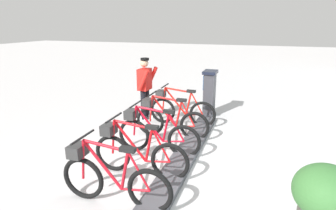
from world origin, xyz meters
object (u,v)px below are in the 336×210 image
payment_kiosk (209,92)px  bike_docked_1 (169,119)px  bike_docked_0 (179,109)px  bike_docked_4 (110,178)px  worker_near_rack (145,86)px  bike_docked_2 (155,133)px  bike_docked_3 (136,152)px  planter_bush (325,200)px

payment_kiosk → bike_docked_1: (0.57, 1.87, -0.24)m
bike_docked_0 → bike_docked_4: size_ratio=1.00×
bike_docked_0 → worker_near_rack: size_ratio=1.04×
bike_docked_2 → bike_docked_4: size_ratio=1.00×
bike_docked_3 → worker_near_rack: bearing=-69.9°
bike_docked_4 → payment_kiosk: bearing=-97.3°
bike_docked_2 → worker_near_rack: worker_near_rack is taller
worker_near_rack → planter_bush: bearing=137.8°
bike_docked_2 → worker_near_rack: size_ratio=1.04×
bike_docked_1 → bike_docked_2: (0.00, 0.86, 0.00)m
bike_docked_3 → bike_docked_4: 0.86m
bike_docked_0 → worker_near_rack: bearing=-8.4°
bike_docked_1 → bike_docked_0: bearing=-90.0°
bike_docked_1 → planter_bush: 3.62m
bike_docked_1 → worker_near_rack: bearing=-45.2°
payment_kiosk → bike_docked_3: bearing=81.0°
bike_docked_1 → bike_docked_4: bearing=90.0°
worker_near_rack → bike_docked_0: bearing=171.6°
bike_docked_3 → planter_bush: bearing=166.7°
bike_docked_0 → bike_docked_1: size_ratio=1.00×
payment_kiosk → bike_docked_0: size_ratio=0.74×
bike_docked_1 → worker_near_rack: worker_near_rack is taller
bike_docked_1 → bike_docked_2: 0.86m
bike_docked_0 → worker_near_rack: (1.01, -0.15, 0.48)m
worker_near_rack → planter_bush: 5.06m
bike_docked_3 → planter_bush: size_ratio=1.77×
payment_kiosk → worker_near_rack: worker_near_rack is taller
payment_kiosk → bike_docked_1: bearing=73.0°
bike_docked_1 → worker_near_rack: 1.51m
worker_near_rack → planter_bush: (-3.74, 3.38, -0.37)m
bike_docked_4 → planter_bush: size_ratio=1.77×
bike_docked_1 → worker_near_rack: (1.01, -1.01, 0.48)m
bike_docked_3 → bike_docked_4: (0.00, 0.86, 0.00)m
bike_docked_2 → worker_near_rack: bearing=-61.8°
payment_kiosk → bike_docked_1: payment_kiosk is taller
bike_docked_3 → payment_kiosk: bearing=-99.0°
worker_near_rack → bike_docked_2: bearing=118.2°
payment_kiosk → bike_docked_4: payment_kiosk is taller
bike_docked_2 → bike_docked_4: (0.00, 1.73, 0.00)m
bike_docked_0 → bike_docked_3: same height
bike_docked_4 → planter_bush: 2.74m
bike_docked_1 → bike_docked_4: (0.00, 2.59, 0.00)m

